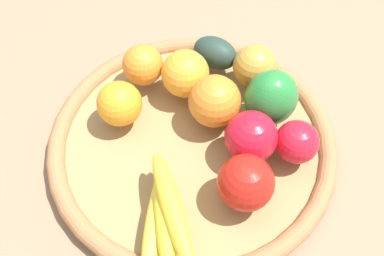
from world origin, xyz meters
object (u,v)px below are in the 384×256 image
at_px(orange_3, 215,101).
at_px(orange_2, 185,74).
at_px(apple_0, 251,137).
at_px(avocado, 215,53).
at_px(orange_1, 120,104).
at_px(apple_1, 297,142).
at_px(apple_3, 255,66).
at_px(bell_pepper, 271,98).
at_px(orange_0, 142,65).
at_px(apple_2, 247,182).
at_px(banana_bunch, 165,213).

height_order(orange_3, orange_2, orange_3).
bearing_deg(apple_0, avocado, 69.60).
height_order(orange_1, apple_1, orange_1).
distance_m(avocado, orange_1, 0.19).
distance_m(orange_3, apple_3, 0.10).
relative_size(orange_1, bell_pepper, 0.74).
bearing_deg(avocado, bell_pepper, -89.88).
bearing_deg(orange_0, apple_3, -36.00).
distance_m(orange_0, apple_2, 0.27).
bearing_deg(banana_bunch, apple_0, 8.53).
bearing_deg(bell_pepper, avocado, -77.51).
distance_m(apple_2, apple_1, 0.11).
xyz_separation_m(orange_1, orange_2, (0.12, -0.01, 0.00)).
distance_m(banana_bunch, avocado, 0.31).
height_order(apple_1, orange_2, orange_2).
bearing_deg(bell_pepper, orange_0, -43.98).
bearing_deg(orange_1, apple_3, -14.62).
bearing_deg(orange_1, apple_2, -71.38).
height_order(bell_pepper, orange_2, bell_pepper).
relative_size(apple_3, bell_pepper, 0.76).
bearing_deg(apple_3, orange_3, -166.03).
relative_size(apple_0, orange_3, 0.96).
height_order(apple_3, orange_2, orange_2).
xyz_separation_m(orange_0, apple_3, (0.15, -0.11, 0.00)).
relative_size(avocado, bell_pepper, 0.83).
height_order(apple_0, orange_2, same).
xyz_separation_m(orange_1, apple_2, (0.07, -0.22, 0.00)).
distance_m(orange_3, apple_1, 0.14).
bearing_deg(orange_3, orange_1, 145.71).
relative_size(orange_0, orange_3, 0.83).
distance_m(banana_bunch, apple_3, 0.29).
distance_m(apple_0, bell_pepper, 0.08).
bearing_deg(bell_pepper, apple_1, 92.79).
relative_size(apple_3, apple_2, 0.92).
bearing_deg(apple_3, banana_bunch, -153.00).
bearing_deg(bell_pepper, banana_bunch, 26.90).
xyz_separation_m(apple_0, orange_2, (-0.01, 0.16, -0.00)).
xyz_separation_m(banana_bunch, bell_pepper, (0.23, 0.06, 0.02)).
xyz_separation_m(apple_2, apple_1, (0.10, 0.01, -0.01)).
relative_size(banana_bunch, bell_pepper, 1.82).
relative_size(orange_0, bell_pepper, 0.72).
height_order(apple_3, apple_2, apple_2).
bearing_deg(orange_2, avocado, 15.02).
height_order(orange_3, apple_2, orange_3).
xyz_separation_m(banana_bunch, orange_2, (0.16, 0.18, 0.01)).
bearing_deg(orange_0, orange_2, -52.72).
xyz_separation_m(avocado, orange_2, (-0.08, -0.02, 0.01)).
bearing_deg(apple_1, apple_0, 142.12).
xyz_separation_m(orange_0, orange_3, (0.05, -0.13, 0.01)).
relative_size(orange_3, avocado, 1.04).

